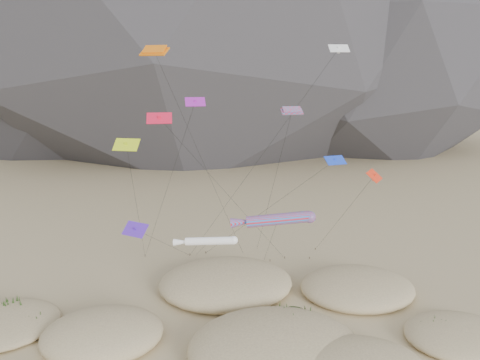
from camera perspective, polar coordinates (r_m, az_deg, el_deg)
The scene contains 8 objects.
dunes at distance 44.57m, azimuth -1.86°, elevation -18.88°, with size 54.28×36.60×3.51m.
dune_grass at distance 44.58m, azimuth -1.38°, elevation -18.68°, with size 42.70×28.58×1.43m.
kite_stakes at distance 62.52m, azimuth 0.06°, elevation -9.40°, with size 23.24×6.46×0.30m.
rainbow_tube_kite at distance 44.40m, azimuth 4.29°, elevation -4.83°, with size 8.06×15.69×11.51m.
white_tube_kite at distance 43.89m, azimuth -4.07°, elevation -7.45°, with size 5.98×19.36×9.50m.
orange_parafoil at distance 47.98m, azimuth -10.26°, elevation 14.93°, with size 11.98×11.93×26.71m.
multi_parafoil at distance 47.74m, azimuth 6.27°, elevation 8.07°, with size 2.23×14.55×20.79m.
delta_kites at distance 45.09m, azimuth -0.05°, elevation 3.62°, with size 26.84×19.67×26.86m.
Camera 1 is at (-5.78, -33.28, 24.73)m, focal length 35.00 mm.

